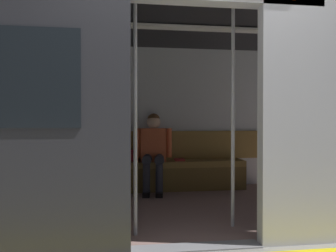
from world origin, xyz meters
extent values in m
plane|color=gray|center=(0.00, 0.00, 0.00)|extent=(60.00, 60.00, 0.00)
cube|color=silver|center=(-1.09, 0.02, 1.12)|extent=(1.09, 0.12, 2.23)
cube|color=black|center=(-1.09, 0.03, 1.38)|extent=(0.60, 0.02, 0.55)
cube|color=black|center=(1.48, 0.09, 1.38)|extent=(1.10, 0.02, 0.76)
cube|color=black|center=(0.00, -1.35, 2.29)|extent=(6.40, 2.87, 0.12)
cube|color=gray|center=(0.00, -1.35, 0.00)|extent=(6.08, 2.71, 0.01)
cube|color=silver|center=(0.00, -2.71, 1.12)|extent=(6.08, 0.10, 2.23)
cube|color=olive|center=(0.00, -2.65, 0.67)|extent=(3.52, 0.06, 0.45)
cube|color=white|center=(0.00, -1.35, 2.20)|extent=(4.48, 0.16, 0.03)
cube|color=gray|center=(0.00, 0.00, 0.01)|extent=(1.09, 0.19, 0.01)
cube|color=olive|center=(0.00, -2.43, 0.40)|extent=(2.60, 0.44, 0.09)
cube|color=brown|center=(0.00, -2.23, 0.18)|extent=(2.60, 0.04, 0.36)
cube|color=#CC5933|center=(0.10, -2.41, 0.70)|extent=(0.41, 0.27, 0.50)
sphere|color=beige|center=(0.10, -2.41, 1.04)|extent=(0.21, 0.21, 0.21)
sphere|color=brown|center=(0.10, -2.42, 1.08)|extent=(0.19, 0.19, 0.19)
cylinder|color=#CC5933|center=(-0.12, -2.35, 0.73)|extent=(0.08, 0.08, 0.44)
cylinder|color=#CC5933|center=(0.34, -2.41, 0.73)|extent=(0.08, 0.08, 0.44)
cylinder|color=#2D2D38|center=(0.04, -2.20, 0.50)|extent=(0.19, 0.41, 0.14)
cylinder|color=#2D2D38|center=(0.22, -2.22, 0.50)|extent=(0.19, 0.41, 0.14)
cylinder|color=#2D2D38|center=(0.07, -2.00, 0.24)|extent=(0.10, 0.10, 0.41)
cylinder|color=#2D2D38|center=(0.25, -2.02, 0.24)|extent=(0.10, 0.10, 0.41)
cube|color=black|center=(0.07, -1.95, 0.03)|extent=(0.13, 0.23, 0.06)
cube|color=black|center=(0.25, -1.98, 0.03)|extent=(0.13, 0.23, 0.06)
cube|color=maroon|center=(0.47, -2.45, 0.53)|extent=(0.26, 0.14, 0.17)
cube|color=maroon|center=(0.47, -2.38, 0.52)|extent=(0.02, 0.01, 0.14)
cube|color=#B22D2D|center=(-0.30, -2.41, 0.46)|extent=(0.16, 0.23, 0.03)
cylinder|color=silver|center=(0.49, -0.38, 1.11)|extent=(0.04, 0.04, 2.21)
cylinder|color=silver|center=(-0.49, -0.50, 1.11)|extent=(0.04, 0.04, 2.21)
camera|label=1|loc=(0.65, 2.77, 1.06)|focal=36.54mm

